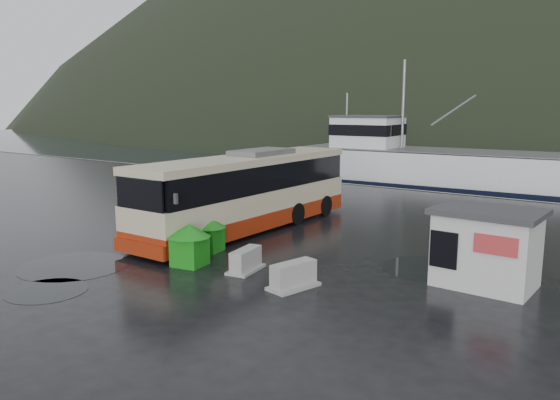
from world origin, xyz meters
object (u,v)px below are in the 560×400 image
Objects in this scene: waste_bin_right at (190,265)px; ticket_kiosk at (484,286)px; waste_bin_left at (209,251)px; fishing_trawler at (437,174)px; dome_tent at (146,250)px; coach_bus at (249,229)px; jersey_barrier_b at (246,271)px; white_van at (184,220)px; jersey_barrier_a at (293,288)px.

waste_bin_right is 0.48× the size of ticket_kiosk.
waste_bin_left is 0.92× the size of waste_bin_right.
ticket_kiosk is 0.12× the size of fishing_trawler.
dome_tent is at bearing -149.40° from waste_bin_left.
coach_bus reaches higher than jersey_barrier_b.
waste_bin_right is at bearing -155.29° from ticket_kiosk.
waste_bin_left is at bearing -52.25° from white_van.
fishing_trawler is at bearing 89.80° from coach_bus.
fishing_trawler is at bearing 88.13° from dome_tent.
ticket_kiosk reaches higher than waste_bin_left.
white_van is 2.25× the size of dome_tent.
coach_bus is at bearing 127.97° from jersey_barrier_b.
coach_bus is at bearing -12.77° from white_van.
waste_bin_left is 3.13m from jersey_barrier_b.
jersey_barrier_a is at bearing 1.53° from waste_bin_right.
jersey_barrier_b is (4.08, -5.22, 0.00)m from coach_bus.
coach_bus is at bearing 172.55° from ticket_kiosk.
white_van is 15.63m from ticket_kiosk.
jersey_barrier_a is (7.58, -0.41, 0.00)m from dome_tent.
coach_bus is at bearing 108.44° from waste_bin_right.
jersey_barrier_b is at bearing -153.95° from ticket_kiosk.
coach_bus is 6.22m from waste_bin_right.
white_van is 9.53m from jersey_barrier_b.
waste_bin_right is at bearing -178.47° from jersey_barrier_a.
white_van is 11.93m from jersey_barrier_a.
waste_bin_right is at bearing -9.99° from dome_tent.
waste_bin_left reaches higher than jersey_barrier_a.
white_van is 4.06× the size of waste_bin_left.
waste_bin_right reaches higher than waste_bin_left.
waste_bin_left is 0.90× the size of jersey_barrier_b.
waste_bin_left is at bearing 157.75° from jersey_barrier_b.
jersey_barrier_b is at bearing -52.33° from coach_bus.
coach_bus is 7.75× the size of jersey_barrier_a.
waste_bin_right is at bearing -66.98° from waste_bin_left.
coach_bus reaches higher than dome_tent.
fishing_trawler is at bearing 114.66° from ticket_kiosk.
fishing_trawler is (-4.12, 31.10, 0.00)m from jersey_barrier_b.
jersey_barrier_a is (-4.97, -3.83, 0.00)m from ticket_kiosk.
coach_bus is at bearing 138.43° from jersey_barrier_a.
waste_bin_left is 0.84× the size of jersey_barrier_a.
jersey_barrier_b is 31.37m from fishing_trawler.
coach_bus is 8.49× the size of waste_bin_right.
waste_bin_right is at bearing -59.53° from white_van.
waste_bin_right is 0.98× the size of jersey_barrier_b.
coach_bus is 5.47m from dome_tent.
waste_bin_left is 2.60m from dome_tent.
waste_bin_right is 0.91× the size of jersey_barrier_a.
jersey_barrier_b is at bearing 1.54° from dome_tent.
jersey_barrier_b is at bearing 17.66° from waste_bin_right.
waste_bin_left reaches higher than dome_tent.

